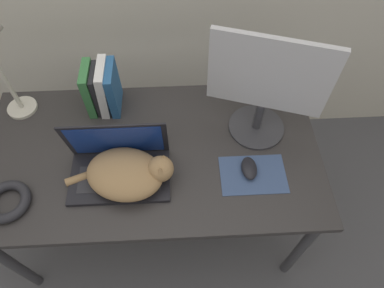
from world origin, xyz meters
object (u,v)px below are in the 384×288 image
computer_mouse (249,168)px  cable_coil (7,201)px  book_row (102,88)px  laptop (119,166)px  external_monitor (266,87)px  cat (128,173)px

computer_mouse → cable_coil: cable_coil is taller
book_row → cable_coil: size_ratio=1.32×
laptop → external_monitor: size_ratio=0.82×
external_monitor → computer_mouse: size_ratio=4.56×
cat → cable_coil: (-0.45, -0.07, -0.04)m
cat → external_monitor: 0.61m
laptop → cat: size_ratio=0.91×
book_row → laptop: bearing=-76.3°
cable_coil → external_monitor: bearing=17.4°
book_row → cable_coil: (-0.33, -0.47, -0.09)m
cable_coil → laptop: bearing=15.8°
laptop → external_monitor: (0.57, 0.19, 0.21)m
computer_mouse → cat: bearing=-177.1°
laptop → computer_mouse: 0.51m
laptop → cable_coil: bearing=-164.2°
cat → computer_mouse: 0.47m
laptop → cat: 0.06m
external_monitor → book_row: 0.70m
laptop → computer_mouse: laptop is taller
cat → book_row: 0.42m
book_row → cable_coil: 0.58m
book_row → cat: bearing=-72.3°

